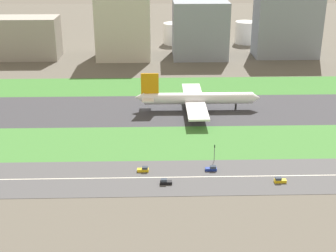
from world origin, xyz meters
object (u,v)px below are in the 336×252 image
Objects in this scene: office_tower at (200,29)px; car_3 at (212,169)px; car_4 at (165,182)px; terminal_building at (23,38)px; cargo_warehouse at (287,20)px; fuel_tank_east at (246,32)px; airliner at (195,98)px; fuel_tank_west at (174,33)px; car_1 at (144,169)px; fuel_tank_centre at (207,36)px; traffic_light at (214,152)px; car_0 at (280,180)px; hangar_building at (123,22)px.

car_3 is at bearing -93.60° from office_tower.
car_4 is 216.50m from terminal_building.
cargo_warehouse reaches higher than fuel_tank_east.
fuel_tank_east is (53.89, 227.00, 8.05)m from car_3.
airliner is at bearing 90.77° from car_3.
airliner is 68.21m from car_3.
fuel_tank_east is at bearing 0.00° from fuel_tank_west.
car_1 is at bearing -119.13° from cargo_warehouse.
fuel_tank_east is at bearing 0.00° from fuel_tank_centre.
office_tower is (37.75, 182.00, 19.47)m from car_1.
fuel_tank_west is at bearing 180.00° from fuel_tank_centre.
car_4 is at bearing -99.51° from fuel_tank_centre.
terminal_building reaches higher than fuel_tank_west.
traffic_light reaches higher than car_3.
fuel_tank_east is at bearing -106.89° from car_4.
car_3 is 0.61× the size of traffic_light.
traffic_light is at bearing -87.26° from airliner.
fuel_tank_centre reaches higher than traffic_light.
airliner is 3.66× the size of fuel_tank_west.
hangar_building is (-68.11, 192.00, 24.73)m from car_0.
car_1 is 0.09× the size of terminal_building.
office_tower reaches higher than fuel_tank_east.
fuel_tank_east reaches higher than fuel_tank_west.
car_4 is 0.61× the size of traffic_light.
cargo_warehouse is (75.12, 182.00, 25.50)m from car_3.
terminal_building is (-117.14, 182.00, 13.93)m from car_3.
traffic_light is (20.03, 17.99, 3.37)m from car_4.
fuel_tank_east is (171.03, 45.00, -5.88)m from terminal_building.
fuel_tank_east is at bearing 76.65° from car_3.
traffic_light is 0.14× the size of cargo_warehouse.
hangar_building is 119.16m from cargo_warehouse.
cargo_warehouse is at bearing 0.00° from office_tower.
hangar_building is (-43.13, 114.00, 19.42)m from airliner.
terminal_building is 1.26× the size of office_tower.
car_0 and car_3 have the same top height.
terminal_building is at bearing -162.03° from fuel_tank_centre.
car_1 is at bearing -50.55° from car_4.
car_1 is 0.08× the size of cargo_warehouse.
car_3 is at bearing -103.35° from fuel_tank_east.
fuel_tank_centre is (65.66, 45.00, -19.34)m from hangar_building.
traffic_light is at bearing -39.14° from car_0.
airliner reaches higher than traffic_light.
airliner is at bearing -102.40° from car_4.
cargo_warehouse is at bearing -29.17° from fuel_tank_west.
airliner is 60.11m from traffic_light.
car_1 is 0.11× the size of office_tower.
fuel_tank_west is (-29.56, 237.00, 7.59)m from car_0.
hangar_building is 2.68× the size of fuel_tank_centre.
car_0 is 238.96m from fuel_tank_west.
fuel_tank_centre is at bearing 84.56° from car_3.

